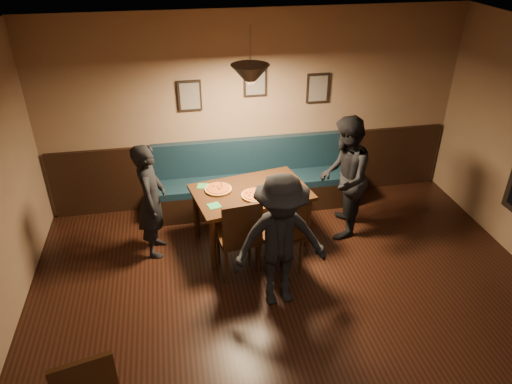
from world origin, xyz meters
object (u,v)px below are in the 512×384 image
diner_left (151,201)px  diner_front (281,242)px  tabasco_bottle (294,185)px  dining_table (251,216)px  booth_bench (259,177)px  chair_near_left (238,234)px  diner_right (344,178)px  soda_glass (303,195)px  chair_near_right (279,232)px

diner_left → diner_front: diner_front is taller
diner_left → tabasco_bottle: bearing=-84.4°
dining_table → tabasco_bottle: 0.71m
booth_bench → chair_near_left: (-0.52, -1.41, 0.03)m
chair_near_left → diner_right: bearing=13.8°
soda_glass → chair_near_left: bearing=-164.7°
chair_near_right → diner_front: diner_front is taller
diner_front → diner_left: bearing=136.4°
chair_near_left → diner_right: diner_right is taller
chair_near_right → soda_glass: 0.54m
soda_glass → diner_right: bearing=27.5°
booth_bench → diner_right: 1.33m
chair_near_left → tabasco_bottle: (0.82, 0.53, 0.30)m
diner_left → diner_right: bearing=-83.1°
chair_near_left → tabasco_bottle: 1.02m
diner_right → tabasco_bottle: bearing=-63.5°
booth_bench → diner_right: size_ratio=1.79×
soda_glass → diner_left: bearing=169.0°
chair_near_left → diner_left: 1.17m
diner_left → tabasco_bottle: diner_left is taller
diner_right → chair_near_left: bearing=-45.8°
chair_near_left → booth_bench: bearing=62.7°
chair_near_left → tabasco_bottle: chair_near_left is taller
diner_front → diner_right: bearing=43.7°
booth_bench → soda_glass: (0.33, -1.18, 0.34)m
dining_table → tabasco_bottle: (0.55, -0.05, 0.45)m
dining_table → diner_left: 1.30m
booth_bench → diner_front: 2.04m
booth_bench → tabasco_bottle: size_ratio=24.96×
tabasco_bottle → chair_near_left: bearing=-146.9°
diner_right → soda_glass: diner_right is taller
booth_bench → chair_near_left: size_ratio=2.83×
booth_bench → soda_glass: bearing=-74.5°
booth_bench → diner_left: diner_left is taller
diner_right → diner_front: size_ratio=1.05×
chair_near_right → diner_front: bearing=-115.5°
chair_near_left → diner_right: size_ratio=0.63×
dining_table → soda_glass: size_ratio=9.84×
soda_glass → booth_bench: bearing=105.5°
chair_near_left → diner_left: size_ratio=0.70×
diner_front → chair_near_left: bearing=119.6°
diner_right → tabasco_bottle: size_ratio=13.91×
diner_front → soda_glass: 0.96m
chair_near_left → soda_glass: size_ratio=7.25×
booth_bench → dining_table: 0.88m
dining_table → diner_front: diner_front is taller
chair_near_left → diner_left: (-0.98, 0.59, 0.23)m
diner_right → diner_front: 1.62m
diner_left → diner_front: bearing=-123.8°
diner_right → dining_table: bearing=-67.2°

